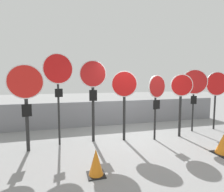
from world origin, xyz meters
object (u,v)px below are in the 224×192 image
(stop_sign_2, at_px, (93,86))
(stop_sign_4, at_px, (157,93))
(stop_sign_7, at_px, (217,87))
(stop_sign_6, at_px, (194,86))
(traffic_cone_1, at_px, (224,144))
(stop_sign_0, at_px, (26,92))
(stop_sign_5, at_px, (181,93))
(traffic_cone_0, at_px, (96,162))
(stop_sign_1, at_px, (58,76))
(stop_sign_3, at_px, (124,92))

(stop_sign_2, distance_m, stop_sign_4, 2.01)
(stop_sign_4, height_order, stop_sign_7, stop_sign_7)
(stop_sign_6, bearing_deg, traffic_cone_1, -82.29)
(stop_sign_0, xyz_separation_m, stop_sign_2, (1.82, 0.29, 0.13))
(stop_sign_5, height_order, traffic_cone_0, stop_sign_5)
(stop_sign_1, distance_m, stop_sign_2, 1.05)
(stop_sign_0, relative_size, traffic_cone_0, 4.27)
(stop_sign_2, height_order, stop_sign_5, stop_sign_2)
(stop_sign_2, bearing_deg, stop_sign_5, -1.94)
(traffic_cone_0, bearing_deg, stop_sign_2, 82.26)
(traffic_cone_1, bearing_deg, stop_sign_6, 71.90)
(stop_sign_6, relative_size, stop_sign_7, 1.03)
(stop_sign_4, height_order, traffic_cone_1, stop_sign_4)
(traffic_cone_0, bearing_deg, stop_sign_6, 26.76)
(traffic_cone_0, bearing_deg, stop_sign_5, 27.23)
(stop_sign_0, relative_size, stop_sign_7, 1.04)
(stop_sign_2, height_order, stop_sign_7, stop_sign_2)
(stop_sign_3, relative_size, traffic_cone_1, 3.91)
(stop_sign_7, bearing_deg, traffic_cone_1, -122.43)
(stop_sign_1, bearing_deg, stop_sign_5, -23.14)
(traffic_cone_0, relative_size, traffic_cone_1, 0.97)
(stop_sign_1, relative_size, stop_sign_7, 1.20)
(stop_sign_3, bearing_deg, stop_sign_7, 25.72)
(stop_sign_2, xyz_separation_m, stop_sign_6, (3.76, 0.09, -0.03))
(stop_sign_7, xyz_separation_m, traffic_cone_0, (-5.06, -2.04, -1.38))
(stop_sign_4, distance_m, traffic_cone_0, 3.00)
(stop_sign_1, height_order, traffic_cone_1, stop_sign_1)
(stop_sign_4, bearing_deg, stop_sign_7, -7.92)
(stop_sign_1, bearing_deg, stop_sign_7, -17.86)
(stop_sign_0, xyz_separation_m, stop_sign_1, (0.82, 0.26, 0.42))
(traffic_cone_0, bearing_deg, stop_sign_3, 55.75)
(stop_sign_5, distance_m, stop_sign_6, 0.96)
(traffic_cone_1, bearing_deg, stop_sign_3, 142.62)
(stop_sign_1, bearing_deg, traffic_cone_1, -42.31)
(stop_sign_3, relative_size, stop_sign_6, 0.96)
(stop_sign_5, height_order, stop_sign_6, stop_sign_6)
(stop_sign_1, xyz_separation_m, stop_sign_7, (5.81, 0.13, -0.39))
(traffic_cone_0, height_order, traffic_cone_1, traffic_cone_1)
(stop_sign_4, relative_size, stop_sign_5, 0.98)
(stop_sign_2, distance_m, traffic_cone_1, 3.91)
(stop_sign_0, distance_m, stop_sign_5, 4.75)
(stop_sign_1, height_order, stop_sign_2, stop_sign_1)
(stop_sign_1, distance_m, stop_sign_7, 5.82)
(stop_sign_1, distance_m, stop_sign_4, 3.04)
(stop_sign_2, bearing_deg, stop_sign_0, -167.17)
(stop_sign_0, bearing_deg, stop_sign_1, 4.38)
(stop_sign_4, bearing_deg, traffic_cone_1, -68.02)
(stop_sign_4, height_order, stop_sign_5, stop_sign_5)
(stop_sign_1, xyz_separation_m, traffic_cone_1, (4.15, -1.78, -1.76))
(stop_sign_3, relative_size, stop_sign_4, 1.06)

